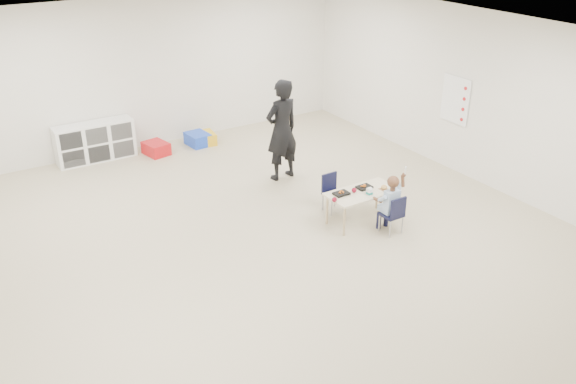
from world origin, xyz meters
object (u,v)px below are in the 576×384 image
table (361,206)px  adult (282,130)px  child (392,203)px  chair_near (392,214)px  cubby_shelf (95,142)px

table → adult: adult is taller
child → adult: adult is taller
chair_near → adult: (-0.32, 2.45, 0.57)m
child → cubby_shelf: (-2.78, 4.93, -0.11)m
table → chair_near: size_ratio=1.83×
table → child: child is taller
table → chair_near: bearing=-72.9°
chair_near → child: bearing=0.0°
child → chair_near: bearing=0.0°
child → table: bearing=107.1°
table → cubby_shelf: cubby_shelf is taller
table → cubby_shelf: (-2.63, 4.44, 0.10)m
chair_near → table: bearing=107.1°
cubby_shelf → table: bearing=-59.4°
table → adult: bearing=94.3°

